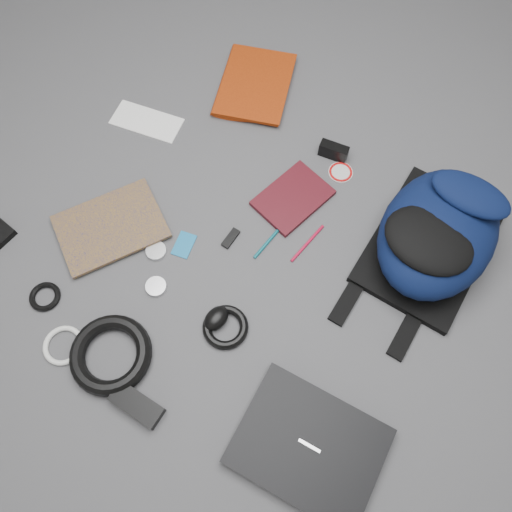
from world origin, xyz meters
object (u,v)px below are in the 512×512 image
Objects in this scene: textbook_red at (222,79)px; compact_camera at (334,151)px; comic_book at (99,198)px; backpack at (438,232)px; dvd_case at (293,198)px; power_brick at (137,405)px; mouse at (216,318)px; laptop at (309,446)px.

compact_camera is (0.44, -0.01, 0.01)m from textbook_red.
compact_camera is at bearing 76.19° from comic_book.
backpack reaches higher than dvd_case.
power_brick is (0.49, -0.89, 0.00)m from textbook_red.
compact_camera is at bearing 86.22° from power_brick.
textbook_red is 2.25× the size of power_brick.
textbook_red is 0.79m from mouse.
comic_book is 3.89× the size of mouse.
compact_camera reaches higher than power_brick.
laptop is at bearing 18.79° from power_brick.
comic_book is 3.34× the size of compact_camera.
power_brick reaches higher than dvd_case.
laptop reaches higher than dvd_case.
mouse is (0.50, -0.61, 0.00)m from textbook_red.
mouse reaches higher than comic_book.
laptop is (0.05, -0.62, -0.08)m from backpack.
comic_book is at bearing 159.30° from laptop.
mouse is (0.06, -0.60, -0.00)m from compact_camera.
comic_book is 0.59m from power_brick.
backpack is 6.11× the size of mouse.
laptop and power_brick have the same top height.
laptop is 1.12× the size of textbook_red.
textbook_red is at bearing 130.45° from laptop.
dvd_case is at bearing 87.39° from power_brick.
comic_book is at bearing 137.78° from power_brick.
mouse is at bearing -127.67° from backpack.
backpack is 0.40m from dvd_case.
textbook_red reaches higher than comic_book.
backpack is at bearing 84.31° from laptop.
textbook_red is 1.02× the size of comic_book.
laptop is 0.66m from dvd_case.
compact_camera is (0.00, 0.19, 0.02)m from dvd_case.
comic_book is (-0.86, 0.16, -0.01)m from laptop.
backpack reaches higher than laptop.
comic_book is 0.50m from mouse.
textbook_red is 1.02m from power_brick.
power_brick is at bearing -101.96° from compact_camera.
dvd_case is 0.69m from power_brick.
laptop is 3.84× the size of compact_camera.
dvd_case is at bearing -170.33° from backpack.
laptop is 0.38m from mouse.
laptop is 2.52× the size of power_brick.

